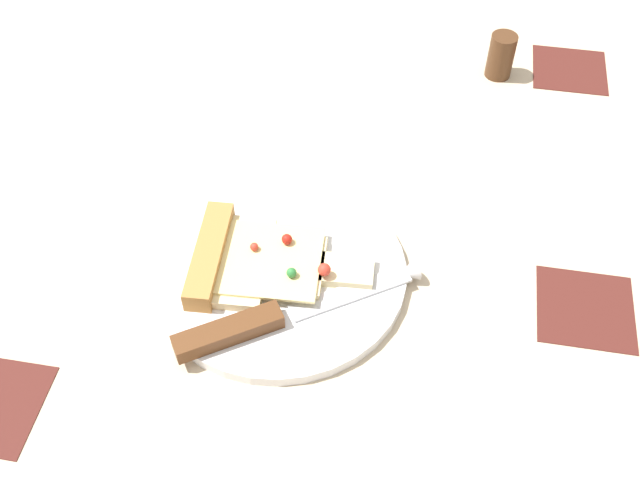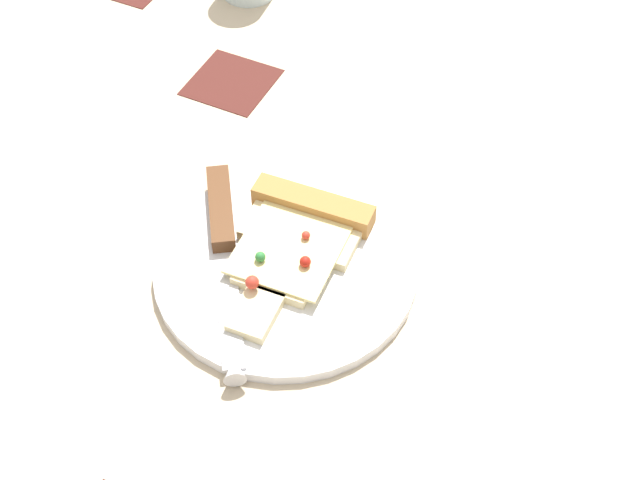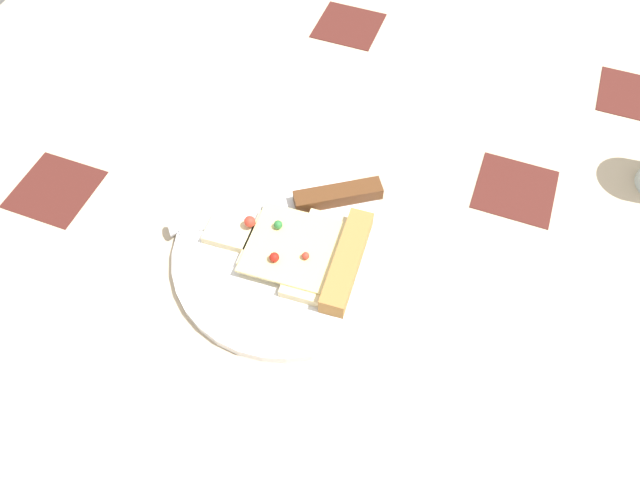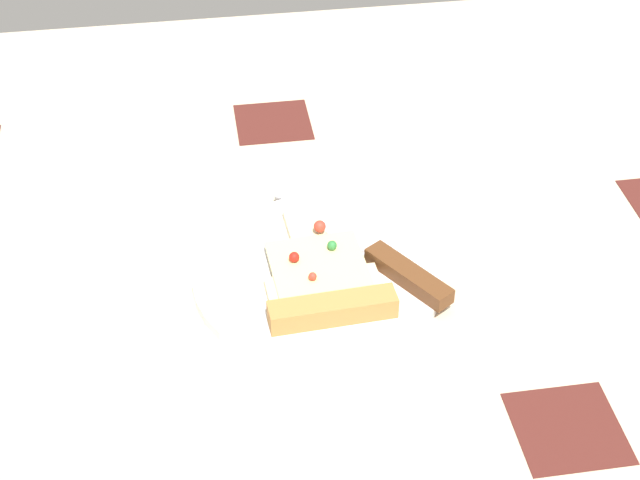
% 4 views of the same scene
% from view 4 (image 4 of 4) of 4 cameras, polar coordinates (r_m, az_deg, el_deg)
% --- Properties ---
extents(ground_plane, '(1.29, 1.29, 0.03)m').
position_cam_4_polar(ground_plane, '(0.93, 4.55, -5.36)').
color(ground_plane, '#C6B293').
rests_on(ground_plane, ground).
extents(plate, '(0.25, 0.25, 0.01)m').
position_cam_4_polar(plate, '(0.95, -0.15, -2.12)').
color(plate, silver).
rests_on(plate, ground_plane).
extents(pizza_slice, '(0.12, 0.18, 0.03)m').
position_cam_4_polar(pizza_slice, '(0.93, 0.18, -2.52)').
color(pizza_slice, beige).
rests_on(pizza_slice, plate).
extents(knife, '(0.15, 0.21, 0.02)m').
position_cam_4_polar(knife, '(0.96, 3.27, -0.83)').
color(knife, silver).
rests_on(knife, plate).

